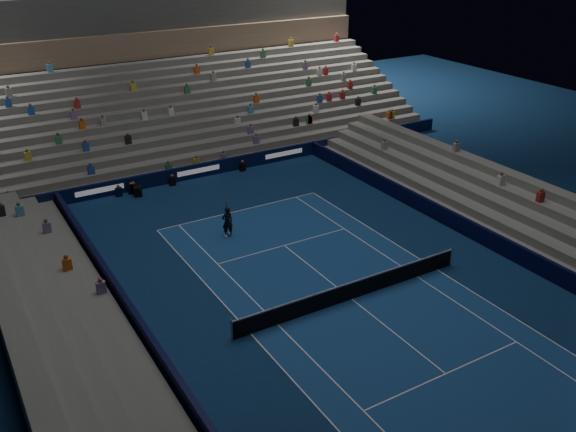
{
  "coord_description": "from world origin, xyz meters",
  "views": [
    {
      "loc": [
        -15.64,
        -20.28,
        16.4
      ],
      "look_at": [
        0.0,
        6.0,
        2.0
      ],
      "focal_mm": 38.9,
      "sensor_mm": 36.0,
      "label": 1
    }
  ],
  "objects": [
    {
      "name": "court_surface",
      "position": [
        0.0,
        0.0,
        0.01
      ],
      "size": [
        10.97,
        23.77,
        0.01
      ],
      "primitive_type": "cube",
      "color": "navy",
      "rests_on": "ground"
    },
    {
      "name": "grandstand_west",
      "position": [
        -13.17,
        0.0,
        0.92
      ],
      "size": [
        5.0,
        37.0,
        2.5
      ],
      "color": "#5F605B",
      "rests_on": "ground"
    },
    {
      "name": "grandstand_east",
      "position": [
        13.17,
        0.0,
        0.92
      ],
      "size": [
        5.0,
        37.0,
        2.5
      ],
      "color": "slate",
      "rests_on": "ground"
    },
    {
      "name": "sponsor_barrier_far",
      "position": [
        0.0,
        18.5,
        0.5
      ],
      "size": [
        44.0,
        0.25,
        1.0
      ],
      "primitive_type": "cube",
      "color": "black",
      "rests_on": "ground"
    },
    {
      "name": "tennis_net",
      "position": [
        0.0,
        0.0,
        0.5
      ],
      "size": [
        12.9,
        0.1,
        1.1
      ],
      "color": "#B2B2B7",
      "rests_on": "ground"
    },
    {
      "name": "broadcast_camera",
      "position": [
        -4.77,
        17.44,
        0.34
      ],
      "size": [
        0.59,
        1.0,
        0.65
      ],
      "color": "black",
      "rests_on": "ground"
    },
    {
      "name": "sponsor_barrier_west",
      "position": [
        -9.7,
        0.0,
        0.5
      ],
      "size": [
        0.25,
        37.0,
        1.0
      ],
      "primitive_type": "cube",
      "color": "black",
      "rests_on": "ground"
    },
    {
      "name": "tennis_player",
      "position": [
        -2.19,
        9.1,
        0.9
      ],
      "size": [
        0.69,
        0.48,
        1.8
      ],
      "primitive_type": "imported",
      "rotation": [
        0.0,
        0.0,
        3.07
      ],
      "color": "black",
      "rests_on": "ground"
    },
    {
      "name": "ground",
      "position": [
        0.0,
        0.0,
        0.0
      ],
      "size": [
        90.0,
        90.0,
        0.0
      ],
      "primitive_type": "plane",
      "color": "#0C254B",
      "rests_on": "ground"
    },
    {
      "name": "grandstand_main",
      "position": [
        0.0,
        27.9,
        3.38
      ],
      "size": [
        44.0,
        15.2,
        11.2
      ],
      "color": "slate",
      "rests_on": "ground"
    },
    {
      "name": "sponsor_barrier_east",
      "position": [
        9.7,
        0.0,
        0.5
      ],
      "size": [
        0.25,
        37.0,
        1.0
      ],
      "primitive_type": "cube",
      "color": "black",
      "rests_on": "ground"
    }
  ]
}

